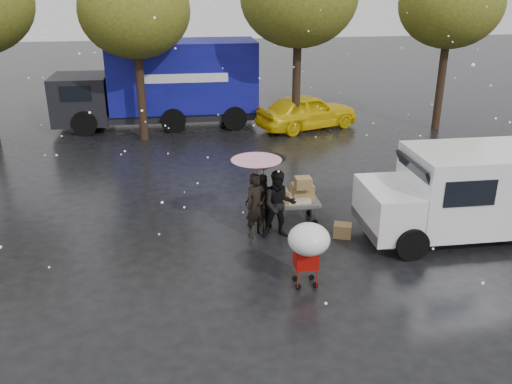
{
  "coord_description": "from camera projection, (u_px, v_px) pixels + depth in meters",
  "views": [
    {
      "loc": [
        -2.04,
        -10.8,
        6.01
      ],
      "look_at": [
        -0.37,
        1.0,
        1.2
      ],
      "focal_mm": 38.0,
      "sensor_mm": 36.0,
      "label": 1
    }
  ],
  "objects": [
    {
      "name": "box_ground_near",
      "position": [
        388.0,
        239.0,
        12.8
      ],
      "size": [
        0.52,
        0.46,
        0.39
      ],
      "primitive_type": "cube",
      "rotation": [
        0.0,
        0.0,
        -0.28
      ],
      "color": "brown",
      "rests_on": "ground"
    },
    {
      "name": "vendor_cart",
      "position": [
        293.0,
        196.0,
        13.87
      ],
      "size": [
        1.52,
        0.8,
        1.27
      ],
      "color": "slate",
      "rests_on": "ground"
    },
    {
      "name": "tree_row",
      "position": [
        219.0,
        3.0,
        19.68
      ],
      "size": [
        21.6,
        4.4,
        7.12
      ],
      "color": "black",
      "rests_on": "ground"
    },
    {
      "name": "umbrella_pink",
      "position": [
        256.0,
        166.0,
        12.73
      ],
      "size": [
        1.2,
        1.2,
        1.97
      ],
      "color": "#4C4C4C",
      "rests_on": "ground"
    },
    {
      "name": "white_van",
      "position": [
        471.0,
        192.0,
        12.98
      ],
      "size": [
        4.91,
        2.18,
        2.2
      ],
      "color": "white",
      "rests_on": "ground"
    },
    {
      "name": "umbrella_black",
      "position": [
        264.0,
        164.0,
        12.93
      ],
      "size": [
        1.07,
        1.07,
        1.94
      ],
      "color": "#4C4C4C",
      "rests_on": "ground"
    },
    {
      "name": "ground",
      "position": [
        278.0,
        256.0,
        12.43
      ],
      "size": [
        90.0,
        90.0,
        0.0
      ],
      "primitive_type": "plane",
      "color": "black",
      "rests_on": "ground"
    },
    {
      "name": "box_ground_far",
      "position": [
        342.0,
        230.0,
        13.28
      ],
      "size": [
        0.52,
        0.46,
        0.33
      ],
      "primitive_type": "cube",
      "rotation": [
        0.0,
        0.0,
        -0.35
      ],
      "color": "brown",
      "rests_on": "ground"
    },
    {
      "name": "person_middle",
      "position": [
        279.0,
        205.0,
        13.02
      ],
      "size": [
        0.85,
        0.68,
        1.71
      ],
      "primitive_type": "imported",
      "rotation": [
        0.0,
        0.0,
        -0.04
      ],
      "color": "black",
      "rests_on": "ground"
    },
    {
      "name": "person_black",
      "position": [
        263.0,
        204.0,
        13.31
      ],
      "size": [
        0.94,
        0.5,
        1.53
      ],
      "primitive_type": "imported",
      "rotation": [
        0.0,
        0.0,
        3.0
      ],
      "color": "black",
      "rests_on": "ground"
    },
    {
      "name": "shopping_cart",
      "position": [
        308.0,
        242.0,
        10.74
      ],
      "size": [
        0.84,
        0.84,
        1.46
      ],
      "color": "#AA0E09",
      "rests_on": "ground"
    },
    {
      "name": "yellow_taxi",
      "position": [
        307.0,
        111.0,
        22.42
      ],
      "size": [
        4.63,
        3.1,
        1.46
      ],
      "primitive_type": "imported",
      "rotation": [
        0.0,
        0.0,
        1.92
      ],
      "color": "yellow",
      "rests_on": "ground"
    },
    {
      "name": "person_pink",
      "position": [
        256.0,
        205.0,
        13.11
      ],
      "size": [
        0.69,
        0.59,
        1.61
      ],
      "primitive_type": "imported",
      "rotation": [
        0.0,
        0.0,
        0.42
      ],
      "color": "black",
      "rests_on": "ground"
    },
    {
      "name": "blue_truck",
      "position": [
        164.0,
        84.0,
        22.49
      ],
      "size": [
        8.3,
        2.6,
        3.5
      ],
      "color": "navy",
      "rests_on": "ground"
    }
  ]
}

